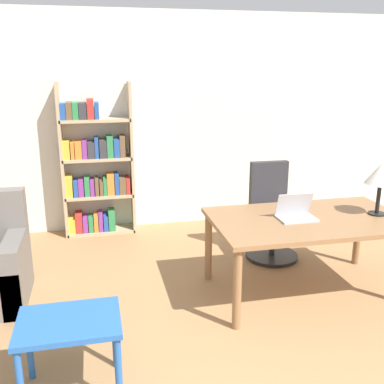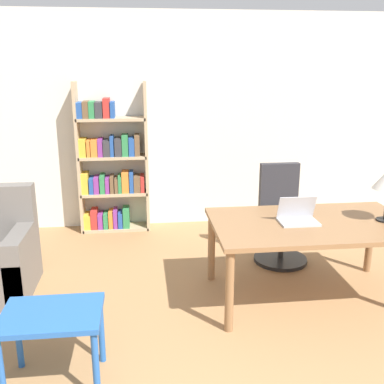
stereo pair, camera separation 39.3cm
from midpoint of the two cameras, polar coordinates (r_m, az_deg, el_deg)
name	(u,v)px [view 1 (the left image)]	position (r m, az deg, el deg)	size (l,w,h in m)	color
wall_back	(159,122)	(5.80, -6.12, 8.78)	(8.00, 0.06, 2.70)	silver
desk	(308,226)	(4.14, 11.97, -4.30)	(1.75, 1.03, 0.73)	olive
laptop	(296,213)	(4.06, 10.37, -2.71)	(0.33, 0.23, 0.23)	#B2B2B7
table_lamp	(381,175)	(4.29, 20.52, 2.05)	(0.28, 0.28, 0.49)	black
office_chair	(271,217)	(4.95, 7.80, -3.19)	(0.57, 0.57, 1.05)	black
side_table_blue	(70,332)	(3.08, -19.00, -16.57)	(0.64, 0.47, 0.53)	#2356A3
bookshelf	(95,170)	(5.67, -14.18, 2.74)	(0.86, 0.28, 1.87)	tan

